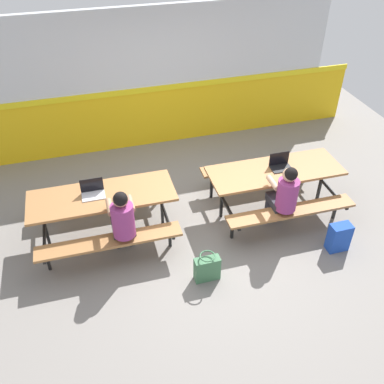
{
  "coord_description": "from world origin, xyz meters",
  "views": [
    {
      "loc": [
        -1.4,
        -4.75,
        4.42
      ],
      "look_at": [
        0.0,
        0.11,
        0.55
      ],
      "focal_mm": 40.03,
      "sensor_mm": 36.0,
      "label": 1
    }
  ],
  "objects": [
    {
      "name": "picnic_table_left",
      "position": [
        -1.31,
        0.16,
        0.58
      ],
      "size": [
        2.06,
        1.57,
        0.74
      ],
      "color": "#9E6B3D",
      "rests_on": "ground"
    },
    {
      "name": "ground_plane",
      "position": [
        0.0,
        0.0,
        -0.01
      ],
      "size": [
        10.0,
        10.0,
        0.02
      ],
      "primitive_type": "cube",
      "color": "gray"
    },
    {
      "name": "student_further",
      "position": [
        1.19,
        -0.5,
        0.71
      ],
      "size": [
        0.36,
        0.53,
        1.21
      ],
      "color": "#2D2D38",
      "rests_on": "ground"
    },
    {
      "name": "tote_bag_bright",
      "position": [
        -0.14,
        -1.09,
        0.19
      ],
      "size": [
        0.34,
        0.21,
        0.43
      ],
      "color": "#3F724C",
      "rests_on": "ground"
    },
    {
      "name": "picnic_table_right",
      "position": [
        1.31,
        0.06,
        0.58
      ],
      "size": [
        2.06,
        1.57,
        0.74
      ],
      "color": "#9E6B3D",
      "rests_on": "ground"
    },
    {
      "name": "backpack_dark",
      "position": [
        1.83,
        -1.07,
        0.22
      ],
      "size": [
        0.3,
        0.22,
        0.44
      ],
      "color": "#1E47B2",
      "rests_on": "ground"
    },
    {
      "name": "student_nearer",
      "position": [
        -1.1,
        -0.4,
        0.71
      ],
      "size": [
        0.36,
        0.53,
        1.21
      ],
      "color": "#2D2D38",
      "rests_on": "ground"
    },
    {
      "name": "laptop_silver",
      "position": [
        -1.42,
        0.2,
        0.79
      ],
      "size": [
        0.32,
        0.22,
        0.22
      ],
      "color": "silver",
      "rests_on": "picnic_table_left"
    },
    {
      "name": "laptop_dark",
      "position": [
        1.4,
        0.09,
        0.79
      ],
      "size": [
        0.32,
        0.22,
        0.22
      ],
      "color": "black",
      "rests_on": "picnic_table_right"
    },
    {
      "name": "accent_backdrop",
      "position": [
        0.0,
        2.62,
        1.25
      ],
      "size": [
        8.0,
        0.14,
        2.6
      ],
      "color": "yellow",
      "rests_on": "ground"
    }
  ]
}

